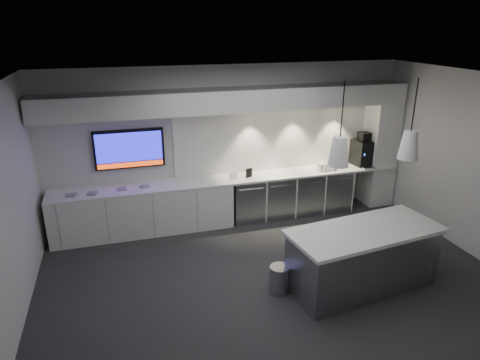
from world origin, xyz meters
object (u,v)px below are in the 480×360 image
object	(u,v)px
wall_tv	(129,149)
coffee_machine	(363,152)
island	(362,258)
bin	(279,279)

from	to	relation	value
wall_tv	coffee_machine	distance (m)	4.72
wall_tv	coffee_machine	bearing A→B (deg)	-3.01
coffee_machine	island	bearing A→B (deg)	-125.42
wall_tv	bin	distance (m)	3.61
island	coffee_machine	xyz separation A→B (m)	(1.62, 2.75, 0.71)
island	bin	bearing A→B (deg)	162.33
wall_tv	coffee_machine	xyz separation A→B (m)	(4.70, -0.25, -0.38)
bin	wall_tv	bearing A→B (deg)	124.10
island	bin	xyz separation A→B (m)	(-1.21, 0.22, -0.27)
wall_tv	coffee_machine	size ratio (longest dim) A/B	1.80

